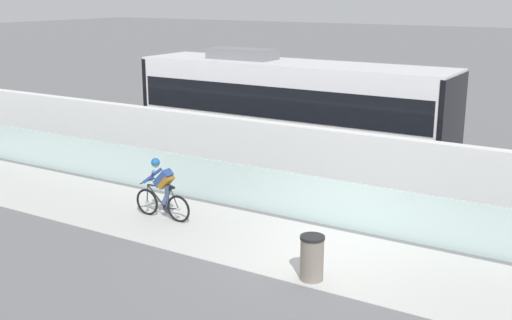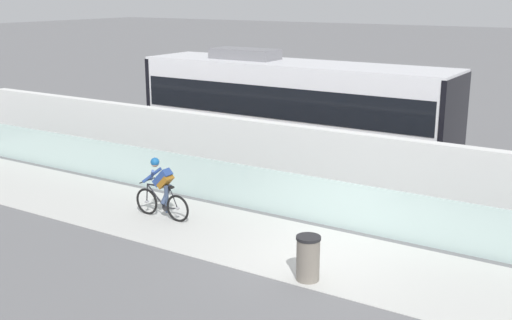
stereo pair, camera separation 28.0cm
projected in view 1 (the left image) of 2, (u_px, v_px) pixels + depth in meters
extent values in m
plane|color=slate|center=(324.00, 256.00, 14.34)|extent=(200.00, 200.00, 0.00)
cube|color=beige|center=(324.00, 255.00, 14.34)|extent=(32.00, 3.20, 0.01)
cube|color=#ADC6C1|center=(357.00, 207.00, 15.71)|extent=(32.00, 0.05, 1.21)
cube|color=silver|center=(384.00, 174.00, 17.08)|extent=(32.00, 0.36, 2.05)
cube|color=#595654|center=(411.00, 187.00, 19.39)|extent=(32.00, 0.08, 0.01)
cube|color=#595654|center=(426.00, 175.00, 20.57)|extent=(32.00, 0.08, 0.01)
cube|color=silver|center=(291.00, 108.00, 21.81)|extent=(11.00, 2.50, 3.10)
cube|color=black|center=(291.00, 98.00, 21.72)|extent=(10.56, 2.54, 1.04)
cube|color=orange|center=(291.00, 147.00, 22.16)|extent=(10.78, 2.53, 0.28)
cube|color=slate|center=(242.00, 54.00, 22.37)|extent=(2.40, 1.10, 0.36)
cube|color=#232326|center=(208.00, 139.00, 23.99)|extent=(1.40, 1.88, 0.20)
cylinder|color=black|center=(197.00, 145.00, 23.41)|extent=(0.60, 0.10, 0.60)
cylinder|color=black|center=(219.00, 137.00, 24.59)|extent=(0.60, 0.10, 0.60)
cube|color=#232326|center=(387.00, 165.00, 20.42)|extent=(1.40, 1.88, 0.20)
cylinder|color=black|center=(379.00, 172.00, 19.85)|extent=(0.60, 0.10, 0.60)
cylinder|color=black|center=(395.00, 162.00, 21.03)|extent=(0.60, 0.10, 0.60)
cube|color=black|center=(167.00, 95.00, 24.57)|extent=(0.16, 2.54, 2.94)
cube|color=black|center=(452.00, 125.00, 19.05)|extent=(0.16, 2.54, 2.94)
torus|color=black|center=(147.00, 202.00, 16.86)|extent=(0.72, 0.06, 0.72)
cylinder|color=#99999E|center=(147.00, 202.00, 16.86)|extent=(0.07, 0.10, 0.07)
torus|color=black|center=(178.00, 209.00, 16.33)|extent=(0.72, 0.06, 0.72)
cylinder|color=#99999E|center=(178.00, 209.00, 16.33)|extent=(0.07, 0.10, 0.07)
cylinder|color=black|center=(157.00, 196.00, 16.64)|extent=(0.60, 0.04, 0.58)
cylinder|color=black|center=(168.00, 198.00, 16.44)|extent=(0.22, 0.04, 0.59)
cylinder|color=black|center=(159.00, 186.00, 16.52)|extent=(0.76, 0.04, 0.07)
cylinder|color=black|center=(172.00, 209.00, 16.45)|extent=(0.43, 0.03, 0.09)
cylinder|color=black|center=(174.00, 198.00, 16.33)|extent=(0.27, 0.02, 0.53)
cylinder|color=black|center=(147.00, 193.00, 16.79)|extent=(0.08, 0.03, 0.49)
cube|color=black|center=(170.00, 187.00, 16.32)|extent=(0.24, 0.10, 0.05)
cylinder|color=black|center=(148.00, 181.00, 16.69)|extent=(0.03, 0.58, 0.03)
cylinder|color=#262628|center=(166.00, 208.00, 16.56)|extent=(0.18, 0.02, 0.18)
cube|color=navy|center=(163.00, 178.00, 16.37)|extent=(0.50, 0.28, 0.51)
cube|color=#8C5919|center=(166.00, 182.00, 16.35)|extent=(0.38, 0.30, 0.38)
sphere|color=tan|center=(155.00, 164.00, 16.41)|extent=(0.20, 0.20, 0.20)
sphere|color=#195999|center=(155.00, 162.00, 16.40)|extent=(0.23, 0.23, 0.23)
cylinder|color=navy|center=(152.00, 176.00, 16.55)|extent=(0.44, 0.41, 0.41)
cylinder|color=navy|center=(152.00, 176.00, 16.55)|extent=(0.44, 0.41, 0.41)
cylinder|color=#384766|center=(167.00, 200.00, 16.46)|extent=(0.29, 0.33, 0.80)
cylinder|color=#384766|center=(167.00, 195.00, 16.43)|extent=(0.29, 0.33, 0.54)
cylinder|color=slate|center=(312.00, 259.00, 13.03)|extent=(0.48, 0.48, 0.90)
cylinder|color=black|center=(312.00, 237.00, 12.91)|extent=(0.51, 0.51, 0.06)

